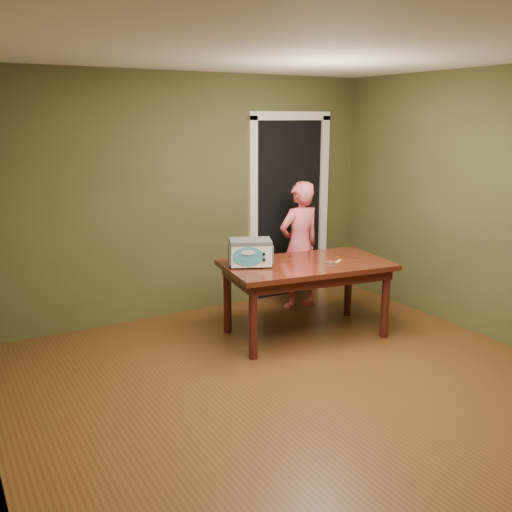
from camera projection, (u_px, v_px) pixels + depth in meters
name	position (u px, v px, depth m)	size (l,w,h in m)	color
floor	(322.00, 403.00, 4.37)	(5.00, 5.00, 0.00)	#533517
room_shell	(329.00, 180.00, 3.96)	(4.52, 5.02, 2.61)	#464826
doorway	(275.00, 206.00, 7.09)	(1.10, 0.66, 2.25)	black
dining_table	(306.00, 272.00, 5.59)	(1.71, 1.12, 0.75)	#36170C
toy_oven	(250.00, 252.00, 5.41)	(0.48, 0.41, 0.26)	#4C4F54
baking_pan	(330.00, 263.00, 5.51)	(0.10, 0.10, 0.02)	silver
spatula	(337.00, 262.00, 5.58)	(0.18, 0.03, 0.01)	#FFF76E
child	(300.00, 246.00, 6.42)	(0.53, 0.35, 1.45)	#DB5A64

